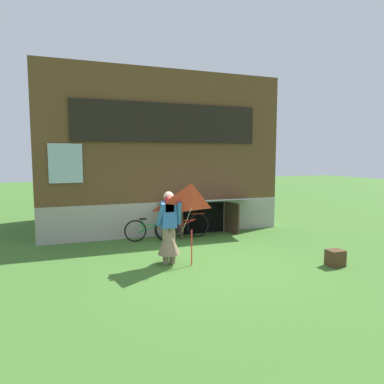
{
  "coord_description": "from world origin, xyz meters",
  "views": [
    {
      "loc": [
        -2.94,
        -7.25,
        2.47
      ],
      "look_at": [
        0.15,
        1.29,
        1.54
      ],
      "focal_mm": 32.16,
      "sensor_mm": 36.0,
      "label": 1
    }
  ],
  "objects_px": {
    "bicycle_red": "(183,226)",
    "bicycle_green": "(150,230)",
    "wooden_crate": "(335,258)",
    "kite": "(192,205)",
    "person": "(169,234)"
  },
  "relations": [
    {
      "from": "wooden_crate",
      "to": "bicycle_red",
      "type": "bearing_deg",
      "value": 123.81
    },
    {
      "from": "bicycle_green",
      "to": "wooden_crate",
      "type": "bearing_deg",
      "value": -38.85
    },
    {
      "from": "bicycle_red",
      "to": "bicycle_green",
      "type": "distance_m",
      "value": 0.99
    },
    {
      "from": "kite",
      "to": "bicycle_red",
      "type": "relative_size",
      "value": 1.04
    },
    {
      "from": "bicycle_green",
      "to": "bicycle_red",
      "type": "bearing_deg",
      "value": 5.5
    },
    {
      "from": "kite",
      "to": "bicycle_green",
      "type": "bearing_deg",
      "value": 95.41
    },
    {
      "from": "bicycle_red",
      "to": "bicycle_green",
      "type": "height_order",
      "value": "bicycle_red"
    },
    {
      "from": "bicycle_red",
      "to": "wooden_crate",
      "type": "bearing_deg",
      "value": -60.71
    },
    {
      "from": "person",
      "to": "bicycle_red",
      "type": "xyz_separation_m",
      "value": [
        1.07,
        2.21,
        -0.33
      ]
    },
    {
      "from": "person",
      "to": "bicycle_green",
      "type": "xyz_separation_m",
      "value": [
        0.08,
        2.25,
        -0.37
      ]
    },
    {
      "from": "bicycle_green",
      "to": "wooden_crate",
      "type": "xyz_separation_m",
      "value": [
        3.43,
        -3.69,
        -0.16
      ]
    },
    {
      "from": "wooden_crate",
      "to": "bicycle_green",
      "type": "bearing_deg",
      "value": 132.94
    },
    {
      "from": "bicycle_red",
      "to": "bicycle_green",
      "type": "relative_size",
      "value": 1.15
    },
    {
      "from": "person",
      "to": "wooden_crate",
      "type": "height_order",
      "value": "person"
    },
    {
      "from": "person",
      "to": "kite",
      "type": "height_order",
      "value": "kite"
    }
  ]
}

